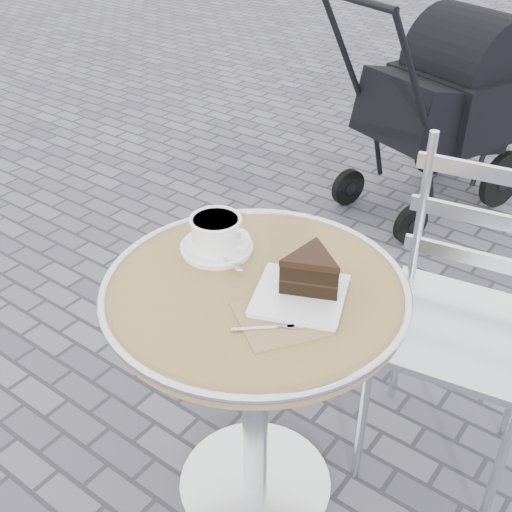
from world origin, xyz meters
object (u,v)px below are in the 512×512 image
Objects in this scene: cappuccino_set at (217,236)px; cake_plate_set at (308,278)px; cafe_table at (255,341)px; baby_stroller at (446,111)px; bistro_chair at (474,281)px.

cake_plate_set is (0.28, -0.02, 0.01)m from cappuccino_set.
cafe_table is 3.63× the size of cappuccino_set.
cafe_table is at bearing -32.37° from cappuccino_set.
cake_plate_set is at bearing -57.88° from baby_stroller.
cappuccino_set is at bearing -148.16° from bistro_chair.
bistro_chair is (0.23, 0.48, -0.19)m from cake_plate_set.
cappuccino_set is 0.61× the size of cake_plate_set.
baby_stroller is at bearing 81.14° from cake_plate_set.
bistro_chair is at bearing 42.31° from cake_plate_set.
cafe_table is at bearing -179.10° from cake_plate_set.
bistro_chair is 0.85× the size of baby_stroller.
cappuccino_set is (-0.17, 0.07, 0.21)m from cafe_table.
cappuccino_set is at bearing 158.09° from cafe_table.
cappuccino_set is at bearing -66.14° from baby_stroller.
cappuccino_set is at bearing 154.18° from cake_plate_set.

